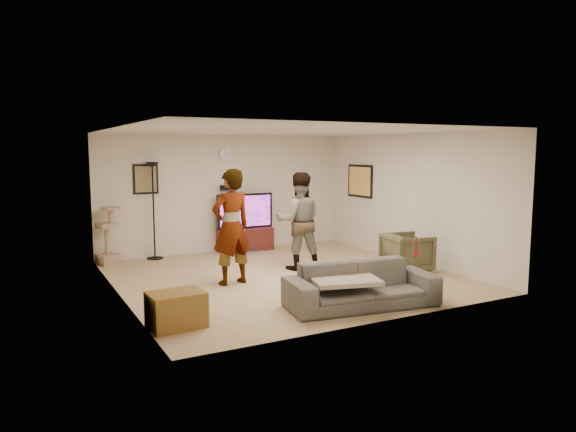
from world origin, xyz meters
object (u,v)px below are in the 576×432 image
cat_tree (107,236)px  person_left (231,227)px  floor_lamp (154,211)px  side_table (176,310)px  beer_bottle (416,248)px  armchair (407,253)px  person_right (299,221)px  tv_stand (245,239)px  sofa (361,285)px  tv (245,211)px

cat_tree → person_left: person_left is taller
floor_lamp → side_table: (-0.79, -4.27, -0.75)m
beer_bottle → side_table: bearing=174.0°
armchair → side_table: bearing=111.3°
side_table → cat_tree: bearing=91.8°
cat_tree → person_right: (3.04, -2.06, 0.34)m
cat_tree → beer_bottle: (3.63, -4.55, 0.19)m
tv_stand → cat_tree: cat_tree is taller
beer_bottle → side_table: beer_bottle is taller
beer_bottle → side_table: (-3.50, 0.37, -0.52)m
person_left → side_table: person_left is taller
person_left → beer_bottle: 2.92m
floor_lamp → person_right: (2.12, -2.15, -0.08)m
cat_tree → side_table: cat_tree is taller
sofa → armchair: size_ratio=2.76×
person_right → beer_bottle: 2.56m
tv → person_left: bearing=-117.7°
floor_lamp → person_left: bearing=-76.7°
floor_lamp → beer_bottle: bearing=-59.7°
cat_tree → beer_bottle: cat_tree is taller
tv_stand → cat_tree: 2.90m
person_right → sofa: (-0.39, -2.49, -0.58)m
person_left → cat_tree: bearing=-68.1°
floor_lamp → beer_bottle: size_ratio=7.77×
armchair → beer_bottle: bearing=152.1°
floor_lamp → tv_stand: bearing=-1.2°
tv → side_table: tv is taller
floor_lamp → beer_bottle: (2.70, -4.64, -0.23)m
beer_bottle → armchair: 1.75m
floor_lamp → sofa: (1.73, -4.64, -0.66)m
tv_stand → beer_bottle: 4.68m
beer_bottle → armchair: bearing=53.3°
person_left → person_right: 1.57m
beer_bottle → side_table: 3.56m
cat_tree → armchair: 5.64m
tv → person_right: bearing=-85.6°
floor_lamp → person_left: floor_lamp is taller
side_table → sofa: bearing=-8.2°
tv → person_left: 2.89m
floor_lamp → sofa: size_ratio=0.92×
cat_tree → tv: bearing=0.9°
tv_stand → floor_lamp: (-1.96, 0.04, 0.72)m
sofa → side_table: size_ratio=3.19×
beer_bottle → person_right: bearing=103.2°
sofa → armchair: armchair is taller
side_table → tv: bearing=56.9°
tv_stand → side_table: size_ratio=1.80×
tv_stand → tv: 0.62m
tv_stand → sofa: bearing=-92.8°
side_table → floor_lamp: bearing=79.5°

